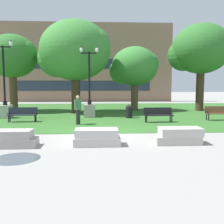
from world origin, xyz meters
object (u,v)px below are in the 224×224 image
object	(u,v)px
concrete_block_left	(97,137)
trash_bin	(129,111)
park_bench_near_left	(158,114)
lamp_post_right	(90,103)
lamp_post_center	(5,103)
person_bystander_near_lawn	(78,108)
concrete_block_right	(178,136)
park_bench_far_left	(23,114)
concrete_block_center	(11,139)
park_bench_near_right	(219,112)

from	to	relation	value
concrete_block_left	trash_bin	xyz separation A→B (m)	(2.23, 8.12, 0.20)
park_bench_near_left	lamp_post_right	bearing A→B (deg)	147.83
lamp_post_center	person_bystander_near_lawn	bearing A→B (deg)	-31.73
concrete_block_left	concrete_block_right	bearing A→B (deg)	1.88
concrete_block_right	park_bench_far_left	bearing A→B (deg)	140.85
concrete_block_right	lamp_post_center	xyz separation A→B (m)	(-9.74, 8.50, 0.80)
concrete_block_center	park_bench_near_right	xyz separation A→B (m)	(11.30, 6.83, 0.23)
concrete_block_right	trash_bin	xyz separation A→B (m)	(-1.05, 8.01, 0.20)
concrete_block_center	lamp_post_right	size ratio (longest dim) A/B	0.36
park_bench_near_right	park_bench_far_left	world-z (taller)	same
park_bench_far_left	park_bench_near_left	bearing A→B (deg)	-3.88
park_bench_near_left	park_bench_far_left	xyz separation A→B (m)	(-8.53, 0.58, 0.00)
lamp_post_right	concrete_block_right	bearing A→B (deg)	-66.16
concrete_block_right	park_bench_near_left	size ratio (longest dim) A/B	1.02
park_bench_near_left	lamp_post_right	world-z (taller)	lamp_post_right
lamp_post_center	trash_bin	size ratio (longest dim) A/B	5.64
park_bench_near_left	concrete_block_left	bearing A→B (deg)	-122.40
concrete_block_center	lamp_post_center	size ratio (longest dim) A/B	0.34
park_bench_far_left	person_bystander_near_lawn	bearing A→B (deg)	-19.88
park_bench_far_left	person_bystander_near_lawn	distance (m)	3.83
concrete_block_center	concrete_block_left	world-z (taller)	same
concrete_block_left	park_bench_far_left	world-z (taller)	park_bench_far_left
concrete_block_center	park_bench_far_left	size ratio (longest dim) A/B	1.01
concrete_block_right	trash_bin	world-z (taller)	trash_bin
lamp_post_center	person_bystander_near_lawn	xyz separation A→B (m)	(5.34, -3.30, -0.12)
concrete_block_center	person_bystander_near_lawn	distance (m)	5.85
concrete_block_center	trash_bin	xyz separation A→B (m)	(5.48, 8.21, 0.20)
lamp_post_right	trash_bin	world-z (taller)	lamp_post_right
lamp_post_right	lamp_post_center	xyz separation A→B (m)	(-5.91, -0.17, 0.06)
trash_bin	concrete_block_center	bearing A→B (deg)	-123.72
park_bench_near_right	concrete_block_left	bearing A→B (deg)	-140.07
lamp_post_center	person_bystander_near_lawn	distance (m)	6.28
person_bystander_near_lawn	concrete_block_left	bearing A→B (deg)	-78.01
park_bench_far_left	trash_bin	world-z (taller)	trash_bin
concrete_block_left	trash_bin	world-z (taller)	trash_bin
park_bench_far_left	lamp_post_center	size ratio (longest dim) A/B	0.34
lamp_post_right	lamp_post_center	bearing A→B (deg)	-178.35
trash_bin	lamp_post_center	bearing A→B (deg)	176.74
concrete_block_right	park_bench_near_right	bearing A→B (deg)	54.26
lamp_post_center	trash_bin	bearing A→B (deg)	-3.26
concrete_block_left	concrete_block_right	size ratio (longest dim) A/B	0.97
concrete_block_right	lamp_post_center	bearing A→B (deg)	138.88
lamp_post_center	concrete_block_right	bearing A→B (deg)	-41.12
concrete_block_left	lamp_post_center	bearing A→B (deg)	126.90
concrete_block_right	person_bystander_near_lawn	distance (m)	6.85
concrete_block_left	park_bench_near_left	bearing A→B (deg)	57.60
park_bench_near_left	park_bench_far_left	bearing A→B (deg)	176.12
park_bench_near_left	park_bench_near_right	xyz separation A→B (m)	(4.22, 0.71, 0.00)
park_bench_near_right	lamp_post_center	bearing A→B (deg)	172.64
trash_bin	park_bench_far_left	bearing A→B (deg)	-167.70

